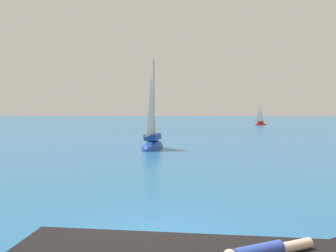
% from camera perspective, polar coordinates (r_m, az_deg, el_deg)
% --- Properties ---
extents(ground_plane, '(160.00, 160.00, 0.00)m').
position_cam_1_polar(ground_plane, '(9.40, -1.80, -16.41)').
color(ground_plane, '#236093').
extents(sailboat_near, '(1.77, 3.74, 6.80)m').
position_cam_1_polar(sailboat_near, '(26.30, -2.35, -2.63)').
color(sailboat_near, '#193D99').
rests_on(sailboat_near, ground).
extents(sailboat_far, '(1.88, 1.05, 3.39)m').
position_cam_1_polar(sailboat_far, '(55.52, 13.78, 0.36)').
color(sailboat_far, red).
rests_on(sailboat_far, ground).
extents(person_sunbather, '(1.60, 0.98, 0.25)m').
position_cam_1_polar(person_sunbather, '(6.60, 14.42, -17.74)').
color(person_sunbather, '#334CB2').
rests_on(person_sunbather, shore_ledge).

